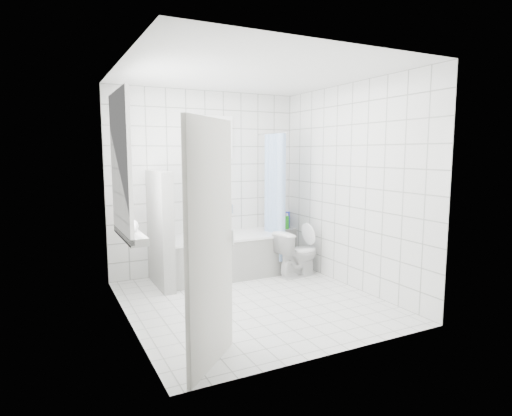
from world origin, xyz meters
TOP-DOWN VIEW (x-y plane):
  - ground at (0.00, 0.00)m, footprint 3.00×3.00m
  - ceiling at (0.00, 0.00)m, footprint 3.00×3.00m
  - wall_back at (0.00, 1.50)m, footprint 2.80×0.02m
  - wall_front at (0.00, -1.50)m, footprint 2.80×0.02m
  - wall_left at (-1.40, 0.00)m, footprint 0.02×3.00m
  - wall_right at (1.40, 0.00)m, footprint 0.02×3.00m
  - window_left at (-1.35, 0.30)m, footprint 0.01×0.90m
  - window_back at (0.10, 1.46)m, footprint 0.50×0.01m
  - window_sill at (-1.31, 0.30)m, footprint 0.18×1.02m
  - door at (-0.96, -1.20)m, footprint 0.60×0.59m
  - bathtub at (0.09, 1.12)m, footprint 1.65×0.77m
  - partition_wall at (-0.79, 1.07)m, footprint 0.15×0.85m
  - tiled_ledge at (1.27, 1.38)m, footprint 0.40×0.24m
  - toilet at (1.03, 0.65)m, footprint 0.68×0.44m
  - curtain_rod at (0.86, 1.10)m, footprint 0.02×0.80m
  - shower_curtain at (0.86, 0.97)m, footprint 0.14×0.48m
  - tub_faucet at (0.19, 1.46)m, footprint 0.18×0.06m
  - sill_bottles at (-1.30, 0.38)m, footprint 0.18×0.45m
  - ledge_bottles at (1.26, 1.38)m, footprint 0.19×0.17m

SIDE VIEW (x-z plane):
  - ground at x=0.00m, z-range 0.00..0.00m
  - tiled_ledge at x=1.27m, z-range 0.00..0.55m
  - bathtub at x=0.09m, z-range 0.00..0.58m
  - toilet at x=1.03m, z-range 0.00..0.65m
  - ledge_bottles at x=1.26m, z-range 0.54..0.79m
  - partition_wall at x=-0.79m, z-range 0.00..1.50m
  - tub_faucet at x=0.19m, z-range 0.82..0.88m
  - window_sill at x=-1.31m, z-range 0.82..0.90m
  - door at x=-0.96m, z-range 0.00..2.00m
  - sill_bottles at x=-1.30m, z-range 0.87..1.17m
  - shower_curtain at x=0.86m, z-range 0.21..1.99m
  - wall_back at x=0.00m, z-range 0.00..2.60m
  - wall_front at x=0.00m, z-range 0.00..2.60m
  - wall_left at x=-1.40m, z-range 0.00..2.60m
  - wall_right at x=1.40m, z-range 0.00..2.60m
  - window_left at x=-1.35m, z-range 0.90..2.30m
  - window_back at x=0.10m, z-range 1.70..2.20m
  - curtain_rod at x=0.86m, z-range 1.99..2.01m
  - ceiling at x=0.00m, z-range 2.60..2.60m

